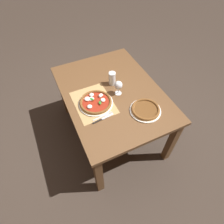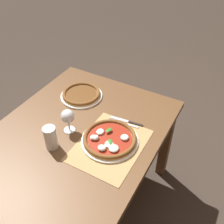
{
  "view_description": "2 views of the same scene",
  "coord_description": "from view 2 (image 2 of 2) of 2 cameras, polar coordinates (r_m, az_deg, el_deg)",
  "views": [
    {
      "loc": [
        1.25,
        -0.59,
        2.1
      ],
      "look_at": [
        0.27,
        -0.13,
        0.78
      ],
      "focal_mm": 30.0,
      "sensor_mm": 36.0,
      "label": 1
    },
    {
      "loc": [
        -0.82,
        -0.73,
        1.86
      ],
      "look_at": [
        0.24,
        -0.14,
        0.82
      ],
      "focal_mm": 42.0,
      "sensor_mm": 36.0,
      "label": 2
    }
  ],
  "objects": [
    {
      "name": "pint_glass",
      "position": [
        1.49,
        -13.2,
        -5.55
      ],
      "size": [
        0.07,
        0.07,
        0.15
      ],
      "color": "silver",
      "rests_on": "dining_table"
    },
    {
      "name": "pizza_far",
      "position": [
        1.86,
        -6.67,
        3.83
      ],
      "size": [
        0.29,
        0.29,
        0.04
      ],
      "color": "white",
      "rests_on": "dining_table"
    },
    {
      "name": "wine_glass",
      "position": [
        1.55,
        -9.61,
        -1.13
      ],
      "size": [
        0.08,
        0.08,
        0.16
      ],
      "color": "silver",
      "rests_on": "dining_table"
    },
    {
      "name": "knife",
      "position": [
        1.65,
        3.18,
        -2.02
      ],
      "size": [
        0.04,
        0.22,
        0.01
      ],
      "color": "black",
      "rests_on": "paper_placemat"
    },
    {
      "name": "fork",
      "position": [
        1.64,
        2.4,
        -2.46
      ],
      "size": [
        0.04,
        0.2,
        0.0
      ],
      "color": "#B7B7BC",
      "rests_on": "paper_placemat"
    },
    {
      "name": "ground_plane",
      "position": [
        2.16,
        -6.79,
        -19.32
      ],
      "size": [
        24.0,
        24.0,
        0.0
      ],
      "primitive_type": "plane",
      "color": "#382D26"
    },
    {
      "name": "paper_placemat",
      "position": [
        1.51,
        -0.43,
        -7.21
      ],
      "size": [
        0.46,
        0.36,
        0.0
      ],
      "primitive_type": "cube",
      "color": "#A88451",
      "rests_on": "dining_table"
    },
    {
      "name": "pizza_near",
      "position": [
        1.51,
        -0.54,
        -5.92
      ],
      "size": [
        0.33,
        0.33,
        0.05
      ],
      "color": "white",
      "rests_on": "paper_placemat"
    },
    {
      "name": "dining_table",
      "position": [
        1.64,
        -8.53,
        -7.97
      ],
      "size": [
        1.32,
        0.96,
        0.74
      ],
      "color": "brown",
      "rests_on": "ground"
    }
  ]
}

